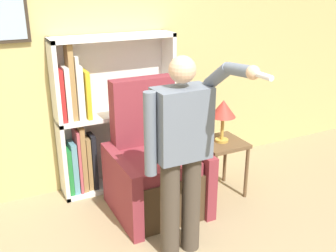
{
  "coord_description": "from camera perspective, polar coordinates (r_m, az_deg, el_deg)",
  "views": [
    {
      "loc": [
        -1.02,
        -1.78,
        2.09
      ],
      "look_at": [
        0.31,
        0.89,
        0.98
      ],
      "focal_mm": 42.0,
      "sensor_mm": 36.0,
      "label": 1
    }
  ],
  "objects": [
    {
      "name": "side_table",
      "position": [
        3.99,
        7.71,
        -3.59
      ],
      "size": [
        0.43,
        0.43,
        0.58
      ],
      "color": "brown",
      "rests_on": "ground_plane"
    },
    {
      "name": "wall_back",
      "position": [
        4.0,
        -11.65,
        10.18
      ],
      "size": [
        8.0,
        0.11,
        2.8
      ],
      "color": "tan",
      "rests_on": "ground_plane"
    },
    {
      "name": "table_lamp",
      "position": [
        3.83,
        8.02,
        2.29
      ],
      "size": [
        0.25,
        0.25,
        0.43
      ],
      "color": "gold",
      "rests_on": "side_table"
    },
    {
      "name": "bookcase",
      "position": [
        4.03,
        -9.52,
        0.97
      ],
      "size": [
        1.22,
        0.28,
        1.6
      ],
      "color": "white",
      "rests_on": "ground_plane"
    },
    {
      "name": "armchair",
      "position": [
        3.76,
        -1.99,
        -6.49
      ],
      "size": [
        0.82,
        0.81,
        1.23
      ],
      "color": "#4C3823",
      "rests_on": "ground_plane"
    },
    {
      "name": "person_standing",
      "position": [
        2.92,
        2.04,
        -3.35
      ],
      "size": [
        0.56,
        0.78,
        1.61
      ],
      "color": "#473D33",
      "rests_on": "ground_plane"
    }
  ]
}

